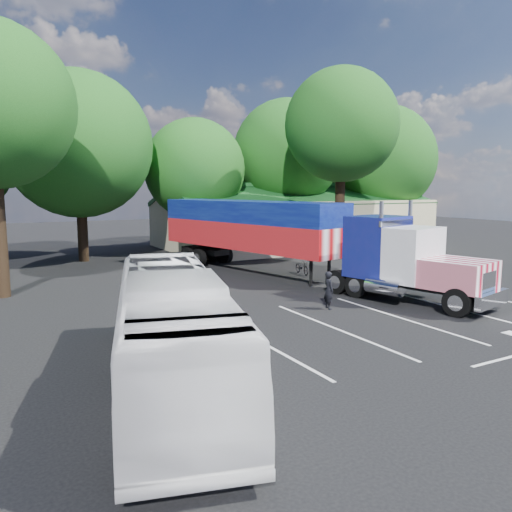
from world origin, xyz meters
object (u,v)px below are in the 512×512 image
semi_truck (282,233)px  tour_bus (172,328)px  bicycle (302,267)px  woman (329,290)px  silver_sedan (258,244)px

semi_truck → tour_bus: bearing=-145.9°
bicycle → semi_truck: bearing=-157.8°
woman → silver_sedan: size_ratio=0.39×
semi_truck → bicycle: semi_truck is taller
silver_sedan → woman: bearing=176.0°
woman → tour_bus: tour_bus is taller
tour_bus → silver_sedan: (14.84, 22.00, -0.82)m
semi_truck → silver_sedan: 11.03m
woman → semi_truck: bearing=-7.5°
tour_bus → silver_sedan: 26.55m
tour_bus → woman: bearing=43.6°
woman → silver_sedan: (6.24, 17.37, -0.12)m
tour_bus → silver_sedan: tour_bus is taller
woman → bicycle: 8.69m
bicycle → silver_sedan: bearing=83.8°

